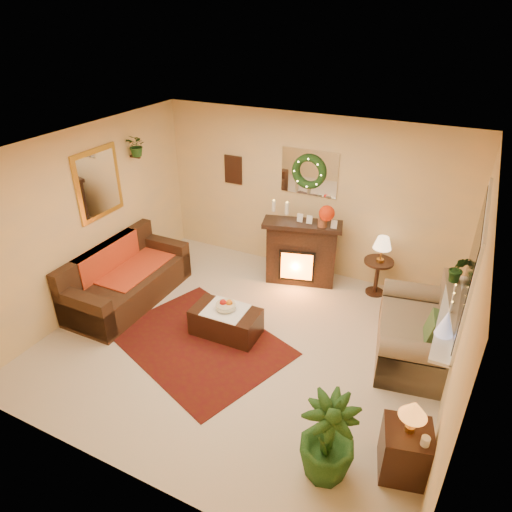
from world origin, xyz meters
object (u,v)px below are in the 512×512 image
at_px(side_table_round, 377,275).
at_px(coffee_table, 226,321).
at_px(loveseat, 417,327).
at_px(fireplace, 301,251).
at_px(sofa, 128,275).
at_px(end_table_square, 405,451).

xyz_separation_m(side_table_round, coffee_table, (-1.60, -1.91, -0.12)).
bearing_deg(loveseat, fireplace, 142.66).
relative_size(loveseat, coffee_table, 1.69).
distance_m(sofa, end_table_square, 4.46).
bearing_deg(fireplace, coffee_table, -118.71).
xyz_separation_m(fireplace, end_table_square, (2.16, -2.82, -0.28)).
height_order(sofa, end_table_square, sofa).
xyz_separation_m(sofa, loveseat, (4.10, 0.64, -0.01)).
distance_m(side_table_round, end_table_square, 3.16).
bearing_deg(coffee_table, loveseat, 15.43).
distance_m(fireplace, end_table_square, 3.57).
height_order(fireplace, loveseat, fireplace).
distance_m(sofa, side_table_round, 3.80).
height_order(sofa, loveseat, loveseat).
height_order(sofa, fireplace, fireplace).
xyz_separation_m(sofa, end_table_square, (4.30, -1.18, -0.16)).
bearing_deg(loveseat, coffee_table, -173.25).
bearing_deg(side_table_round, sofa, -151.18).
xyz_separation_m(fireplace, loveseat, (1.96, -1.01, -0.13)).
xyz_separation_m(loveseat, end_table_square, (0.20, -1.81, -0.15)).
bearing_deg(sofa, fireplace, 37.26).
bearing_deg(sofa, end_table_square, -15.65).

